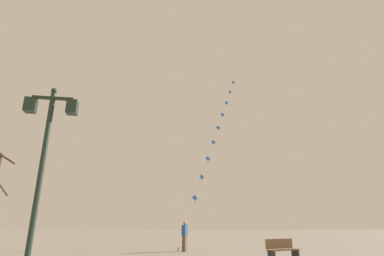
{
  "coord_description": "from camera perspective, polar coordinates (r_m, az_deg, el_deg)",
  "views": [
    {
      "loc": [
        0.33,
        -1.52,
        1.45
      ],
      "look_at": [
        3.38,
        18.58,
        8.18
      ],
      "focal_mm": 27.58,
      "sensor_mm": 36.0,
      "label": 1
    }
  ],
  "objects": [
    {
      "name": "kite_train",
      "position": [
        25.74,
        4.52,
        -1.68
      ],
      "size": [
        6.93,
        8.78,
        16.53
      ],
      "color": "brown",
      "rests_on": "ground_plane"
    },
    {
      "name": "twin_lantern_lamp_post",
      "position": [
        8.87,
        -26.43,
        -2.52
      ],
      "size": [
        1.39,
        0.28,
        5.19
      ],
      "color": "#1E2D23",
      "rests_on": "ground_plane"
    },
    {
      "name": "kite_flyer",
      "position": [
        18.61,
        -1.42,
        -19.99
      ],
      "size": [
        0.46,
        0.6,
        1.71
      ],
      "rotation": [
        0.0,
        0.0,
        1.02
      ],
      "color": "brown",
      "rests_on": "ground_plane"
    },
    {
      "name": "park_bench",
      "position": [
        14.27,
        17.05,
        -21.6
      ],
      "size": [
        1.65,
        1.01,
        0.89
      ],
      "rotation": [
        0.0,
        0.0,
        0.39
      ],
      "color": "brown",
      "rests_on": "ground_plane"
    },
    {
      "name": "ground_plane",
      "position": [
        21.57,
        -10.23,
        -21.9
      ],
      "size": [
        160.0,
        160.0,
        0.0
      ],
      "primitive_type": "plane",
      "color": "gray"
    }
  ]
}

